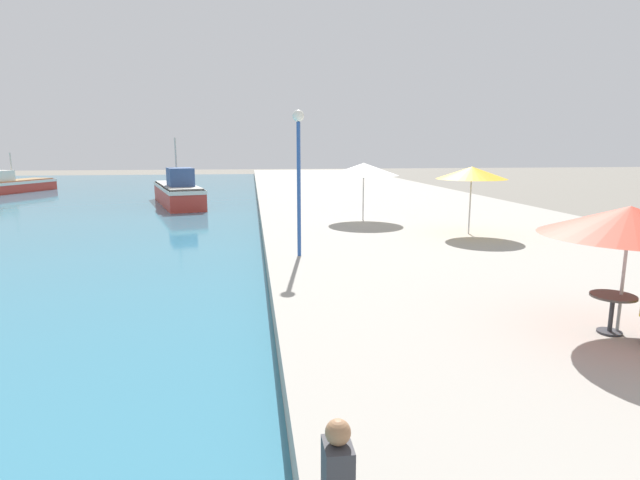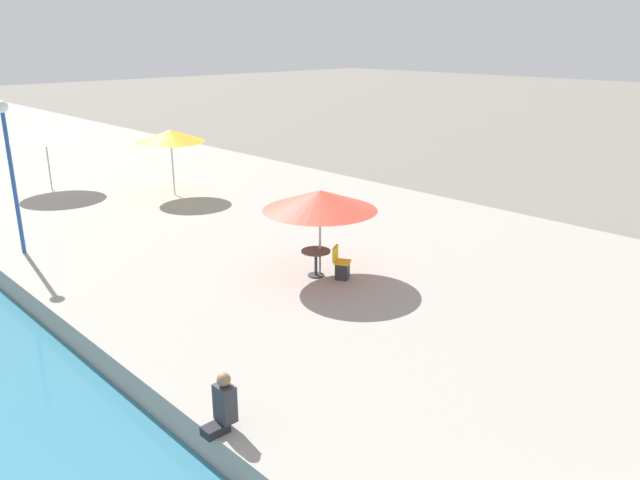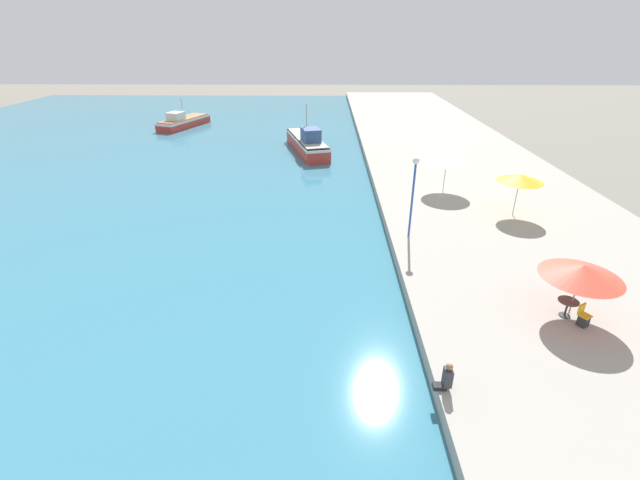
{
  "view_description": "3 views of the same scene",
  "coord_description": "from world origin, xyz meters",
  "px_view_note": "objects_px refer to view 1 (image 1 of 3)",
  "views": [
    {
      "loc": [
        -0.42,
        4.24,
        4.11
      ],
      "look_at": [
        1.5,
        18.24,
        1.47
      ],
      "focal_mm": 28.0,
      "sensor_mm": 36.0,
      "label": 1
    },
    {
      "loc": [
        -4.76,
        0.62,
        6.98
      ],
      "look_at": [
        6.35,
        12.31,
        1.67
      ],
      "focal_mm": 35.0,
      "sensor_mm": 36.0,
      "label": 2
    },
    {
      "loc": [
        -3.7,
        -2.28,
        11.29
      ],
      "look_at": [
        -4.0,
        18.0,
        1.27
      ],
      "focal_mm": 24.0,
      "sensor_mm": 36.0,
      "label": 3
    }
  ],
  "objects_px": {
    "cafe_umbrella_pink": "(630,221)",
    "cafe_umbrella_striped": "(364,169)",
    "person_at_quay": "(333,479)",
    "cafe_table": "(612,306)",
    "fishing_boat_near": "(178,192)",
    "cafe_umbrella_white": "(472,173)",
    "lamppost": "(299,158)",
    "fishing_boat_mid": "(12,185)"
  },
  "relations": [
    {
      "from": "cafe_table",
      "to": "cafe_umbrella_pink",
      "type": "bearing_deg",
      "value": 3.02
    },
    {
      "from": "cafe_umbrella_pink",
      "to": "cafe_umbrella_white",
      "type": "height_order",
      "value": "cafe_umbrella_white"
    },
    {
      "from": "cafe_umbrella_pink",
      "to": "person_at_quay",
      "type": "relative_size",
      "value": 2.95
    },
    {
      "from": "cafe_table",
      "to": "person_at_quay",
      "type": "distance_m",
      "value": 7.2
    },
    {
      "from": "cafe_umbrella_white",
      "to": "lamppost",
      "type": "bearing_deg",
      "value": -155.92
    },
    {
      "from": "person_at_quay",
      "to": "cafe_table",
      "type": "bearing_deg",
      "value": 34.43
    },
    {
      "from": "fishing_boat_near",
      "to": "cafe_umbrella_striped",
      "type": "height_order",
      "value": "fishing_boat_near"
    },
    {
      "from": "fishing_boat_mid",
      "to": "cafe_umbrella_pink",
      "type": "height_order",
      "value": "fishing_boat_mid"
    },
    {
      "from": "fishing_boat_mid",
      "to": "cafe_umbrella_white",
      "type": "height_order",
      "value": "fishing_boat_mid"
    },
    {
      "from": "cafe_table",
      "to": "person_at_quay",
      "type": "height_order",
      "value": "person_at_quay"
    },
    {
      "from": "cafe_umbrella_striped",
      "to": "cafe_umbrella_white",
      "type": "bearing_deg",
      "value": -52.27
    },
    {
      "from": "fishing_boat_mid",
      "to": "cafe_umbrella_white",
      "type": "distance_m",
      "value": 42.59
    },
    {
      "from": "cafe_umbrella_white",
      "to": "cafe_table",
      "type": "bearing_deg",
      "value": -100.7
    },
    {
      "from": "cafe_umbrella_striped",
      "to": "lamppost",
      "type": "distance_m",
      "value": 8.49
    },
    {
      "from": "person_at_quay",
      "to": "lamppost",
      "type": "bearing_deg",
      "value": 86.03
    },
    {
      "from": "lamppost",
      "to": "cafe_umbrella_striped",
      "type": "bearing_deg",
      "value": 63.4
    },
    {
      "from": "fishing_boat_mid",
      "to": "cafe_umbrella_striped",
      "type": "relative_size",
      "value": 2.58
    },
    {
      "from": "cafe_umbrella_striped",
      "to": "fishing_boat_mid",
      "type": "bearing_deg",
      "value": 136.35
    },
    {
      "from": "fishing_boat_near",
      "to": "cafe_umbrella_striped",
      "type": "distance_m",
      "value": 17.13
    },
    {
      "from": "fishing_boat_near",
      "to": "cafe_table",
      "type": "relative_size",
      "value": 12.97
    },
    {
      "from": "fishing_boat_near",
      "to": "cafe_umbrella_pink",
      "type": "height_order",
      "value": "fishing_boat_near"
    },
    {
      "from": "cafe_umbrella_striped",
      "to": "fishing_boat_near",
      "type": "bearing_deg",
      "value": 128.01
    },
    {
      "from": "cafe_umbrella_pink",
      "to": "lamppost",
      "type": "xyz_separation_m",
      "value": [
        -5.29,
        7.55,
        0.97
      ]
    },
    {
      "from": "cafe_umbrella_pink",
      "to": "cafe_umbrella_white",
      "type": "xyz_separation_m",
      "value": [
        1.87,
        10.75,
        0.31
      ]
    },
    {
      "from": "cafe_umbrella_pink",
      "to": "cafe_umbrella_striped",
      "type": "relative_size",
      "value": 0.94
    },
    {
      "from": "fishing_boat_near",
      "to": "person_at_quay",
      "type": "height_order",
      "value": "fishing_boat_near"
    },
    {
      "from": "cafe_umbrella_pink",
      "to": "cafe_umbrella_white",
      "type": "relative_size",
      "value": 1.12
    },
    {
      "from": "fishing_boat_mid",
      "to": "cafe_umbrella_striped",
      "type": "bearing_deg",
      "value": -23.26
    },
    {
      "from": "cafe_umbrella_white",
      "to": "person_at_quay",
      "type": "bearing_deg",
      "value": -118.26
    },
    {
      "from": "cafe_umbrella_white",
      "to": "lamppost",
      "type": "xyz_separation_m",
      "value": [
        -7.16,
        -3.2,
        0.66
      ]
    },
    {
      "from": "cafe_umbrella_striped",
      "to": "person_at_quay",
      "type": "height_order",
      "value": "cafe_umbrella_striped"
    },
    {
      "from": "fishing_boat_near",
      "to": "person_at_quay",
      "type": "distance_m",
      "value": 33.11
    },
    {
      "from": "cafe_umbrella_white",
      "to": "person_at_quay",
      "type": "height_order",
      "value": "cafe_umbrella_white"
    },
    {
      "from": "fishing_boat_near",
      "to": "cafe_table",
      "type": "height_order",
      "value": "fishing_boat_near"
    },
    {
      "from": "cafe_umbrella_pink",
      "to": "cafe_umbrella_striped",
      "type": "xyz_separation_m",
      "value": [
        -1.51,
        15.11,
        0.29
      ]
    },
    {
      "from": "fishing_boat_near",
      "to": "lamppost",
      "type": "distance_m",
      "value": 22.18
    },
    {
      "from": "cafe_umbrella_white",
      "to": "cafe_table",
      "type": "distance_m",
      "value": 11.11
    },
    {
      "from": "cafe_umbrella_white",
      "to": "cafe_umbrella_striped",
      "type": "height_order",
      "value": "cafe_umbrella_striped"
    },
    {
      "from": "fishing_boat_mid",
      "to": "cafe_umbrella_pink",
      "type": "relative_size",
      "value": 2.73
    },
    {
      "from": "cafe_umbrella_striped",
      "to": "cafe_umbrella_pink",
      "type": "bearing_deg",
      "value": -84.31
    },
    {
      "from": "cafe_umbrella_white",
      "to": "cafe_umbrella_striped",
      "type": "distance_m",
      "value": 5.52
    },
    {
      "from": "cafe_umbrella_pink",
      "to": "cafe_umbrella_striped",
      "type": "bearing_deg",
      "value": 95.69
    }
  ]
}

